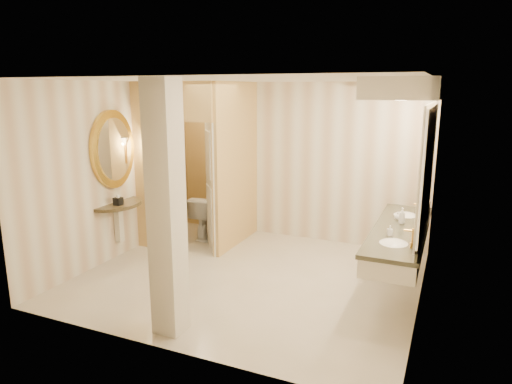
# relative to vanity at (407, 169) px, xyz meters

# --- Properties ---
(floor) EXTENTS (4.50, 4.50, 0.00)m
(floor) POSITION_rel_vanity_xyz_m (-1.98, -0.33, -1.63)
(floor) COLOR beige
(floor) RESTS_ON ground
(ceiling) EXTENTS (4.50, 4.50, 0.00)m
(ceiling) POSITION_rel_vanity_xyz_m (-1.98, -0.33, 1.07)
(ceiling) COLOR silver
(ceiling) RESTS_ON wall_back
(wall_back) EXTENTS (4.50, 0.02, 2.70)m
(wall_back) POSITION_rel_vanity_xyz_m (-1.98, 1.67, -0.28)
(wall_back) COLOR beige
(wall_back) RESTS_ON floor
(wall_front) EXTENTS (4.50, 0.02, 2.70)m
(wall_front) POSITION_rel_vanity_xyz_m (-1.98, -2.33, -0.28)
(wall_front) COLOR beige
(wall_front) RESTS_ON floor
(wall_left) EXTENTS (0.02, 4.00, 2.70)m
(wall_left) POSITION_rel_vanity_xyz_m (-4.23, -0.33, -0.28)
(wall_left) COLOR beige
(wall_left) RESTS_ON floor
(wall_right) EXTENTS (0.02, 4.00, 2.70)m
(wall_right) POSITION_rel_vanity_xyz_m (0.27, -0.33, -0.28)
(wall_right) COLOR beige
(wall_right) RESTS_ON floor
(toilet_closet) EXTENTS (1.50, 1.55, 2.70)m
(toilet_closet) POSITION_rel_vanity_xyz_m (-3.11, 0.63, -0.24)
(toilet_closet) COLOR tan
(toilet_closet) RESTS_ON floor
(wall_sconce) EXTENTS (0.14, 0.14, 0.42)m
(wall_sconce) POSITION_rel_vanity_xyz_m (-3.90, 0.10, 0.10)
(wall_sconce) COLOR gold
(wall_sconce) RESTS_ON toilet_closet
(vanity) EXTENTS (0.75, 2.58, 2.09)m
(vanity) POSITION_rel_vanity_xyz_m (0.00, 0.00, 0.00)
(vanity) COLOR beige
(vanity) RESTS_ON floor
(console_shelf) EXTENTS (0.91, 0.91, 1.90)m
(console_shelf) POSITION_rel_vanity_xyz_m (-4.19, -0.40, -0.29)
(console_shelf) COLOR black
(console_shelf) RESTS_ON floor
(pillar) EXTENTS (0.30, 0.30, 2.70)m
(pillar) POSITION_rel_vanity_xyz_m (-2.17, -1.98, -0.28)
(pillar) COLOR beige
(pillar) RESTS_ON floor
(tissue_box) EXTENTS (0.11, 0.11, 0.11)m
(tissue_box) POSITION_rel_vanity_xyz_m (-4.07, -0.50, -0.70)
(tissue_box) COLOR black
(tissue_box) RESTS_ON console_shelf
(toilet) EXTENTS (0.43, 0.75, 0.76)m
(toilet) POSITION_rel_vanity_xyz_m (-3.38, 1.00, -1.25)
(toilet) COLOR white
(toilet) RESTS_ON floor
(soap_bottle_a) EXTENTS (0.07, 0.08, 0.13)m
(soap_bottle_a) POSITION_rel_vanity_xyz_m (-0.11, -0.40, -0.69)
(soap_bottle_a) COLOR beige
(soap_bottle_a) RESTS_ON vanity
(soap_bottle_b) EXTENTS (0.10, 0.10, 0.11)m
(soap_bottle_b) POSITION_rel_vanity_xyz_m (-0.10, 0.34, -0.70)
(soap_bottle_b) COLOR silver
(soap_bottle_b) RESTS_ON vanity
(soap_bottle_c) EXTENTS (0.11, 0.11, 0.21)m
(soap_bottle_c) POSITION_rel_vanity_xyz_m (-0.03, 0.18, -0.65)
(soap_bottle_c) COLOR #C6B28C
(soap_bottle_c) RESTS_ON vanity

